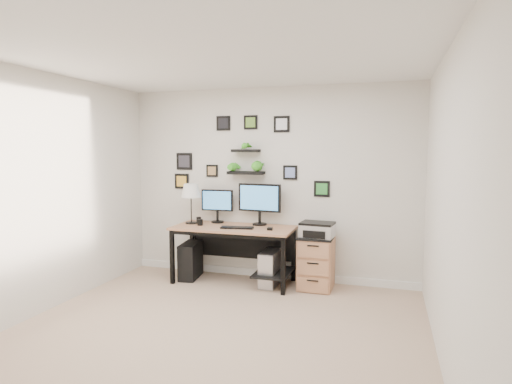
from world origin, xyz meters
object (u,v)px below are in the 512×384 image
(desk, at_px, (237,236))
(printer, at_px, (317,230))
(mug, at_px, (200,222))
(file_cabinet, at_px, (316,262))
(pc_tower_black, at_px, (191,260))
(monitor_left, at_px, (217,203))
(table_lamp, at_px, (191,192))
(monitor_right, at_px, (259,201))
(pc_tower_grey, at_px, (270,268))

(desk, bearing_deg, printer, 0.84)
(mug, relative_size, file_cabinet, 0.13)
(pc_tower_black, bearing_deg, mug, -24.87)
(monitor_left, bearing_deg, desk, -28.89)
(mug, relative_size, pc_tower_black, 0.17)
(desk, bearing_deg, table_lamp, 176.92)
(desk, distance_m, table_lamp, 0.89)
(monitor_right, xyz_separation_m, pc_tower_black, (-0.93, -0.21, -0.84))
(monitor_right, bearing_deg, monitor_left, 179.15)
(desk, xyz_separation_m, table_lamp, (-0.68, 0.04, 0.56))
(monitor_left, xyz_separation_m, printer, (1.43, -0.18, -0.26))
(file_cabinet, bearing_deg, printer, -71.94)
(monitor_right, bearing_deg, file_cabinet, -9.41)
(monitor_right, height_order, printer, monitor_right)
(monitor_left, xyz_separation_m, pc_tower_grey, (0.82, -0.22, -0.79))
(desk, relative_size, file_cabinet, 2.39)
(monitor_right, bearing_deg, desk, -143.21)
(pc_tower_grey, height_order, printer, printer)
(mug, xyz_separation_m, pc_tower_black, (-0.18, 0.05, -0.55))
(file_cabinet, bearing_deg, mug, -175.12)
(table_lamp, distance_m, printer, 1.80)
(desk, xyz_separation_m, pc_tower_black, (-0.67, -0.02, -0.38))
(monitor_left, height_order, table_lamp, table_lamp)
(monitor_left, height_order, monitor_right, monitor_right)
(table_lamp, relative_size, pc_tower_black, 1.13)
(monitor_left, relative_size, table_lamp, 0.84)
(pc_tower_grey, height_order, file_cabinet, file_cabinet)
(monitor_left, relative_size, printer, 1.06)
(monitor_right, distance_m, file_cabinet, 1.10)
(monitor_left, xyz_separation_m, mug, (-0.14, -0.27, -0.23))
(desk, bearing_deg, monitor_left, 151.11)
(monitor_right, xyz_separation_m, mug, (-0.75, -0.26, -0.29))
(pc_tower_black, relative_size, file_cabinet, 0.72)
(desk, height_order, monitor_left, monitor_left)
(table_lamp, relative_size, file_cabinet, 0.82)
(pc_tower_grey, bearing_deg, pc_tower_black, 179.75)
(desk, relative_size, pc_tower_grey, 3.49)
(table_lamp, height_order, file_cabinet, table_lamp)
(table_lamp, relative_size, pc_tower_grey, 1.20)
(file_cabinet, height_order, printer, printer)
(pc_tower_black, bearing_deg, pc_tower_grey, -7.99)
(pc_tower_black, relative_size, pc_tower_grey, 1.06)
(monitor_right, xyz_separation_m, table_lamp, (-0.94, -0.15, 0.11))
(file_cabinet, bearing_deg, pc_tower_grey, -171.96)
(desk, bearing_deg, mug, -171.54)
(desk, relative_size, mug, 19.10)
(file_cabinet, bearing_deg, monitor_right, 170.59)
(table_lamp, distance_m, pc_tower_black, 0.95)
(mug, height_order, pc_tower_grey, mug)
(pc_tower_grey, bearing_deg, desk, 176.89)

